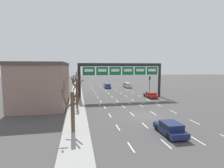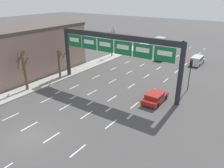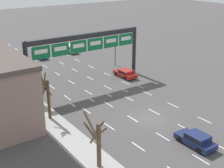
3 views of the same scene
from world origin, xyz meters
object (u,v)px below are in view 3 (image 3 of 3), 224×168
suv_silver (70,48)px  sign_gantry (86,46)px  tree_bare_second (47,95)px  car_navy (196,139)px  suv_blue (40,53)px  tree_bare_third (98,141)px  car_red (125,73)px  traffic_light_near_gantry (115,48)px  tree_bare_closest (30,83)px

suv_silver → sign_gantry: bearing=-110.2°
tree_bare_second → car_navy: bearing=-55.2°
suv_blue → tree_bare_third: size_ratio=0.83×
tree_bare_second → tree_bare_third: bearing=-92.0°
suv_silver → suv_blue: 6.79m
tree_bare_third → sign_gantry: bearing=61.8°
tree_bare_second → tree_bare_third: tree_bare_second is taller
sign_gantry → car_navy: bearing=-90.5°
sign_gantry → car_red: (6.58, -0.96, -5.20)m
suv_silver → tree_bare_second: (-16.30, -25.68, 2.15)m
suv_silver → car_red: (-0.06, -19.04, -0.19)m
suv_silver → traffic_light_near_gantry: traffic_light_near_gantry is taller
tree_bare_closest → car_red: bearing=2.0°
car_navy → car_red: (6.75, 20.28, -0.04)m
tree_bare_closest → tree_bare_second: bearing=-92.8°
car_navy → tree_bare_closest: bearing=115.0°
sign_gantry → car_red: 8.44m
suv_blue → traffic_light_near_gantry: 15.66m
tree_bare_third → car_navy: bearing=-14.3°
sign_gantry → tree_bare_second: (-9.66, -7.59, -2.86)m
car_navy → suv_blue: bearing=89.9°
car_navy → car_red: car_navy is taller
car_navy → traffic_light_near_gantry: traffic_light_near_gantry is taller
traffic_light_near_gantry → car_navy: bearing=-108.9°
sign_gantry → tree_bare_third: bearing=-118.2°
tree_bare_second → sign_gantry: bearing=38.2°
suv_silver → tree_bare_closest: tree_bare_closest is taller
sign_gantry → suv_silver: size_ratio=3.82×
sign_gantry → traffic_light_near_gantry: (8.85, 5.02, -2.70)m
sign_gantry → tree_bare_closest: size_ratio=4.26×
car_red → traffic_light_near_gantry: (2.27, 5.98, 2.49)m
suv_silver → tree_bare_second: tree_bare_second is taller
tree_bare_closest → sign_gantry: bearing=9.2°
suv_blue → car_red: suv_blue is taller
sign_gantry → traffic_light_near_gantry: bearing=29.6°
traffic_light_near_gantry → tree_bare_second: bearing=-145.7°
car_red → tree_bare_third: bearing=-133.1°
traffic_light_near_gantry → tree_bare_second: size_ratio=0.81×
car_navy → suv_blue: size_ratio=0.93×
suv_blue → car_red: (6.71, -18.60, -0.18)m
tree_bare_closest → tree_bare_second: 6.09m
tree_bare_closest → suv_silver: bearing=50.8°
tree_bare_third → suv_silver: bearing=65.6°
car_red → tree_bare_closest: size_ratio=0.94×
suv_silver → tree_bare_closest: bearing=-129.2°
tree_bare_second → tree_bare_third: (-0.39, -11.13, -0.31)m
sign_gantry → suv_blue: 18.34m
car_navy → tree_bare_third: tree_bare_third is taller
suv_silver → car_navy: size_ratio=1.19×
suv_blue → tree_bare_second: tree_bare_second is taller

